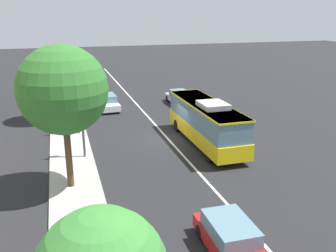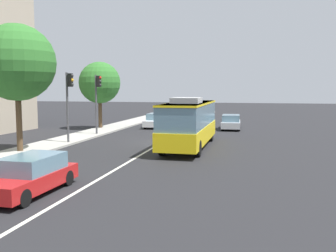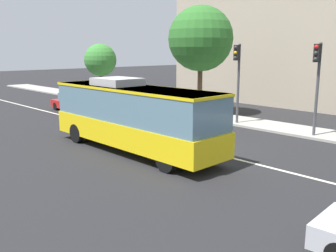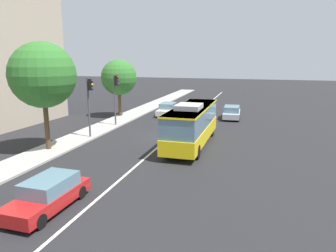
{
  "view_description": "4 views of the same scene",
  "coord_description": "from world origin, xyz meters",
  "px_view_note": "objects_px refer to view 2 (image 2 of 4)",
  "views": [
    {
      "loc": [
        -25.93,
        7.83,
        9.58
      ],
      "look_at": [
        -1.19,
        0.34,
        1.43
      ],
      "focal_mm": 39.14,
      "sensor_mm": 36.0,
      "label": 1
    },
    {
      "loc": [
        -27.13,
        -6.74,
        4.06
      ],
      "look_at": [
        0.49,
        -0.34,
        1.21
      ],
      "focal_mm": 40.19,
      "sensor_mm": 36.0,
      "label": 2
    },
    {
      "loc": [
        11.63,
        -13.18,
        4.76
      ],
      "look_at": [
        -1.06,
        -0.87,
        1.13
      ],
      "focal_mm": 39.18,
      "sensor_mm": 36.0,
      "label": 3
    },
    {
      "loc": [
        -25.92,
        -7.44,
        6.88
      ],
      "look_at": [
        -1.9,
        -0.42,
        1.44
      ],
      "focal_mm": 33.81,
      "sensor_mm": 36.0,
      "label": 4
    }
  ],
  "objects_px": {
    "traffic_light_mid_block": "(98,94)",
    "street_tree_kerbside_left": "(100,83)",
    "sedan_silver": "(231,122)",
    "sedan_white": "(156,121)",
    "traffic_light_near_corner": "(69,95)",
    "street_tree_kerbside_right": "(17,63)",
    "sedan_red": "(30,175)",
    "transit_bus": "(189,121)"
  },
  "relations": [
    {
      "from": "sedan_white",
      "to": "sedan_silver",
      "type": "xyz_separation_m",
      "value": [
        -0.12,
        -7.7,
        0.0
      ]
    },
    {
      "from": "sedan_white",
      "to": "street_tree_kerbside_left",
      "type": "xyz_separation_m",
      "value": [
        -2.67,
        5.07,
        3.88
      ]
    },
    {
      "from": "traffic_light_near_corner",
      "to": "traffic_light_mid_block",
      "type": "distance_m",
      "value": 5.15
    },
    {
      "from": "sedan_silver",
      "to": "traffic_light_mid_block",
      "type": "relative_size",
      "value": 0.88
    },
    {
      "from": "sedan_white",
      "to": "street_tree_kerbside_left",
      "type": "relative_size",
      "value": 0.69
    },
    {
      "from": "traffic_light_near_corner",
      "to": "street_tree_kerbside_right",
      "type": "distance_m",
      "value": 4.86
    },
    {
      "from": "sedan_red",
      "to": "street_tree_kerbside_right",
      "type": "relative_size",
      "value": 0.57
    },
    {
      "from": "street_tree_kerbside_left",
      "to": "street_tree_kerbside_right",
      "type": "bearing_deg",
      "value": -177.31
    },
    {
      "from": "traffic_light_mid_block",
      "to": "street_tree_kerbside_left",
      "type": "relative_size",
      "value": 0.78
    },
    {
      "from": "sedan_white",
      "to": "sedan_red",
      "type": "height_order",
      "value": "same"
    },
    {
      "from": "sedan_red",
      "to": "transit_bus",
      "type": "bearing_deg",
      "value": 163.25
    },
    {
      "from": "sedan_white",
      "to": "sedan_red",
      "type": "bearing_deg",
      "value": 0.87
    },
    {
      "from": "transit_bus",
      "to": "sedan_silver",
      "type": "xyz_separation_m",
      "value": [
        12.26,
        -2.06,
        -1.09
      ]
    },
    {
      "from": "sedan_silver",
      "to": "street_tree_kerbside_right",
      "type": "distance_m",
      "value": 21.26
    },
    {
      "from": "traffic_light_mid_block",
      "to": "traffic_light_near_corner",
      "type": "bearing_deg",
      "value": -84.34
    },
    {
      "from": "transit_bus",
      "to": "traffic_light_near_corner",
      "type": "bearing_deg",
      "value": 91.79
    },
    {
      "from": "traffic_light_near_corner",
      "to": "street_tree_kerbside_left",
      "type": "distance_m",
      "value": 10.24
    },
    {
      "from": "sedan_white",
      "to": "street_tree_kerbside_right",
      "type": "relative_size",
      "value": 0.57
    },
    {
      "from": "traffic_light_mid_block",
      "to": "sedan_white",
      "type": "bearing_deg",
      "value": 72.3
    },
    {
      "from": "sedan_white",
      "to": "transit_bus",
      "type": "bearing_deg",
      "value": 21.74
    },
    {
      "from": "sedan_white",
      "to": "traffic_light_near_corner",
      "type": "xyz_separation_m",
      "value": [
        -12.68,
        3.15,
        2.84
      ]
    },
    {
      "from": "street_tree_kerbside_left",
      "to": "sedan_silver",
      "type": "bearing_deg",
      "value": -78.69
    },
    {
      "from": "sedan_red",
      "to": "traffic_light_mid_block",
      "type": "height_order",
      "value": "traffic_light_mid_block"
    },
    {
      "from": "transit_bus",
      "to": "sedan_red",
      "type": "bearing_deg",
      "value": 161.93
    },
    {
      "from": "transit_bus",
      "to": "sedan_silver",
      "type": "bearing_deg",
      "value": -9.71
    },
    {
      "from": "sedan_silver",
      "to": "traffic_light_near_corner",
      "type": "bearing_deg",
      "value": 136.68
    },
    {
      "from": "sedan_white",
      "to": "traffic_light_near_corner",
      "type": "height_order",
      "value": "traffic_light_near_corner"
    },
    {
      "from": "traffic_light_near_corner",
      "to": "street_tree_kerbside_left",
      "type": "xyz_separation_m",
      "value": [
        10.01,
        1.92,
        1.04
      ]
    },
    {
      "from": "sedan_white",
      "to": "traffic_light_mid_block",
      "type": "xyz_separation_m",
      "value": [
        -7.53,
        3.19,
        2.84
      ]
    },
    {
      "from": "sedan_white",
      "to": "sedan_red",
      "type": "distance_m",
      "value": 25.0
    },
    {
      "from": "sedan_white",
      "to": "sedan_red",
      "type": "relative_size",
      "value": 1.01
    },
    {
      "from": "sedan_red",
      "to": "street_tree_kerbside_left",
      "type": "height_order",
      "value": "street_tree_kerbside_left"
    },
    {
      "from": "sedan_white",
      "to": "street_tree_kerbside_right",
      "type": "distance_m",
      "value": 18.14
    },
    {
      "from": "traffic_light_near_corner",
      "to": "street_tree_kerbside_right",
      "type": "height_order",
      "value": "street_tree_kerbside_right"
    },
    {
      "from": "transit_bus",
      "to": "sedan_white",
      "type": "bearing_deg",
      "value": 24.31
    },
    {
      "from": "street_tree_kerbside_left",
      "to": "sedan_red",
      "type": "bearing_deg",
      "value": -163.37
    },
    {
      "from": "sedan_red",
      "to": "sedan_silver",
      "type": "relative_size",
      "value": 0.99
    },
    {
      "from": "sedan_white",
      "to": "sedan_silver",
      "type": "relative_size",
      "value": 1.0
    },
    {
      "from": "sedan_white",
      "to": "sedan_red",
      "type": "xyz_separation_m",
      "value": [
        -24.95,
        -1.59,
        0.0
      ]
    },
    {
      "from": "sedan_red",
      "to": "traffic_light_mid_block",
      "type": "bearing_deg",
      "value": -163.55
    },
    {
      "from": "traffic_light_near_corner",
      "to": "street_tree_kerbside_left",
      "type": "height_order",
      "value": "street_tree_kerbside_left"
    },
    {
      "from": "sedan_silver",
      "to": "traffic_light_mid_block",
      "type": "distance_m",
      "value": 13.47
    }
  ]
}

